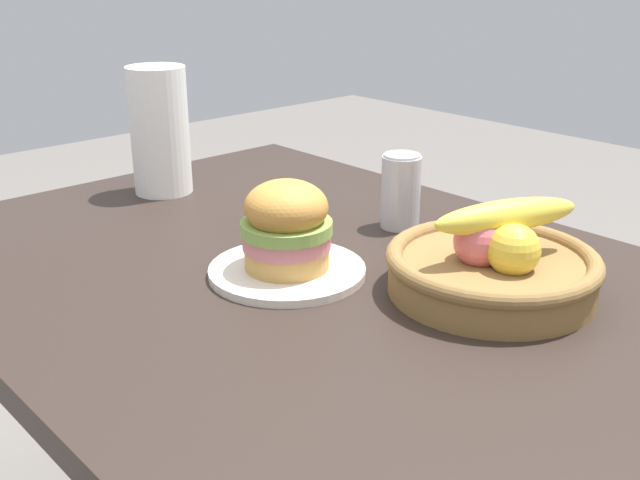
# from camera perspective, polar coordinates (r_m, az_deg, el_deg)

# --- Properties ---
(dining_table) EXTENTS (1.40, 0.90, 0.75)m
(dining_table) POSITION_cam_1_polar(r_m,az_deg,el_deg) (1.11, 1.43, -8.03)
(dining_table) COLOR #2D231E
(dining_table) RESTS_ON ground_plane
(plate) EXTENTS (0.23, 0.23, 0.01)m
(plate) POSITION_cam_1_polar(r_m,az_deg,el_deg) (1.10, -2.49, -2.33)
(plate) COLOR silver
(plate) RESTS_ON dining_table
(sandwich) EXTENTS (0.13, 0.13, 0.13)m
(sandwich) POSITION_cam_1_polar(r_m,az_deg,el_deg) (1.07, -2.55, 1.09)
(sandwich) COLOR tan
(sandwich) RESTS_ON plate
(soda_can) EXTENTS (0.07, 0.07, 0.13)m
(soda_can) POSITION_cam_1_polar(r_m,az_deg,el_deg) (1.27, 6.10, 3.68)
(soda_can) COLOR silver
(soda_can) RESTS_ON dining_table
(fruit_basket) EXTENTS (0.29, 0.29, 0.14)m
(fruit_basket) POSITION_cam_1_polar(r_m,az_deg,el_deg) (1.05, 12.90, -1.73)
(fruit_basket) COLOR olive
(fruit_basket) RESTS_ON dining_table
(paper_towel_roll) EXTENTS (0.11, 0.11, 0.24)m
(paper_towel_roll) POSITION_cam_1_polar(r_m,az_deg,el_deg) (1.48, -11.97, 8.05)
(paper_towel_roll) COLOR white
(paper_towel_roll) RESTS_ON dining_table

